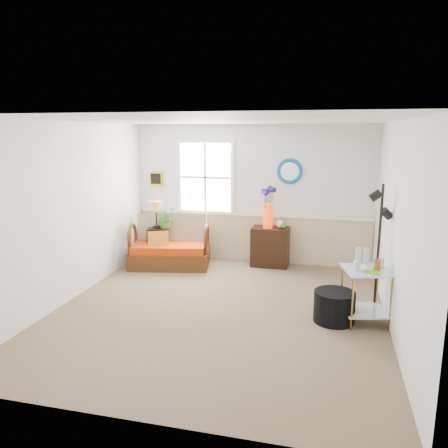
% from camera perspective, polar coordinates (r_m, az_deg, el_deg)
% --- Properties ---
extents(floor, '(4.50, 5.00, 0.01)m').
position_cam_1_polar(floor, '(6.25, -0.64, -11.19)').
color(floor, '#78624B').
rests_on(floor, ground).
extents(ceiling, '(4.50, 5.00, 0.01)m').
position_cam_1_polar(ceiling, '(5.75, -0.70, 13.38)').
color(ceiling, white).
rests_on(ceiling, walls).
extents(walls, '(4.51, 5.01, 2.60)m').
position_cam_1_polar(walls, '(5.86, -0.67, 0.57)').
color(walls, white).
rests_on(walls, floor).
extents(wainscot, '(4.46, 0.02, 0.90)m').
position_cam_1_polar(wainscot, '(8.42, 3.55, -1.86)').
color(wainscot, tan).
rests_on(wainscot, walls).
extents(chair_rail, '(4.46, 0.04, 0.06)m').
position_cam_1_polar(chair_rail, '(8.31, 3.57, 1.28)').
color(chair_rail, white).
rests_on(chair_rail, walls).
extents(window, '(1.14, 0.06, 1.44)m').
position_cam_1_polar(window, '(8.41, -2.44, 6.10)').
color(window, white).
rests_on(window, walls).
extents(picture, '(0.28, 0.03, 0.28)m').
position_cam_1_polar(picture, '(8.77, -8.87, 5.88)').
color(picture, '#AC8315').
rests_on(picture, walls).
extents(mirror, '(0.47, 0.07, 0.47)m').
position_cam_1_polar(mirror, '(8.11, 8.57, 6.83)').
color(mirror, '#0B7CB8').
rests_on(mirror, walls).
extents(loveseat, '(1.56, 1.07, 0.93)m').
position_cam_1_polar(loveseat, '(8.13, -7.11, -2.31)').
color(loveseat, '#4B2610').
rests_on(loveseat, floor).
extents(throw_pillow, '(0.38, 0.23, 0.37)m').
position_cam_1_polar(throw_pillow, '(8.06, -8.57, -2.30)').
color(throw_pillow, '#C14501').
rests_on(throw_pillow, loveseat).
extents(lamp_stand, '(0.46, 0.46, 0.68)m').
position_cam_1_polar(lamp_stand, '(8.41, -8.49, -2.75)').
color(lamp_stand, black).
rests_on(lamp_stand, floor).
extents(table_lamp, '(0.35, 0.35, 0.51)m').
position_cam_1_polar(table_lamp, '(8.28, -8.85, 1.21)').
color(table_lamp, gold).
rests_on(table_lamp, lamp_stand).
extents(potted_plant, '(0.48, 0.51, 0.31)m').
position_cam_1_polar(potted_plant, '(8.28, -7.55, 0.56)').
color(potted_plant, '#3C742C').
rests_on(potted_plant, lamp_stand).
extents(cabinet, '(0.69, 0.45, 0.73)m').
position_cam_1_polar(cabinet, '(8.17, 6.05, -2.96)').
color(cabinet, black).
rests_on(cabinet, floor).
extents(flower_vase, '(0.25, 0.25, 0.75)m').
position_cam_1_polar(flower_vase, '(7.99, 5.79, 2.15)').
color(flower_vase, '#EB370B').
rests_on(flower_vase, cabinet).
extents(side_table, '(0.69, 0.69, 0.72)m').
position_cam_1_polar(side_table, '(6.04, 17.96, -8.95)').
color(side_table, '#AA8932').
rests_on(side_table, floor).
extents(tabletop_items, '(0.42, 0.42, 0.25)m').
position_cam_1_polar(tabletop_items, '(5.94, 18.35, -4.40)').
color(tabletop_items, silver).
rests_on(tabletop_items, side_table).
extents(floor_lamp, '(0.29, 0.29, 1.80)m').
position_cam_1_polar(floor_lamp, '(6.19, 19.51, -3.32)').
color(floor_lamp, black).
rests_on(floor_lamp, floor).
extents(ottoman, '(0.64, 0.64, 0.41)m').
position_cam_1_polar(ottoman, '(6.01, 14.20, -10.41)').
color(ottoman, black).
rests_on(ottoman, floor).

